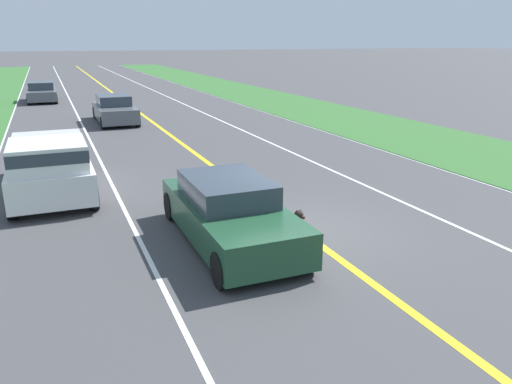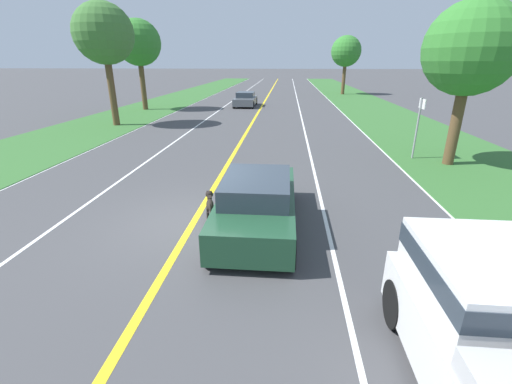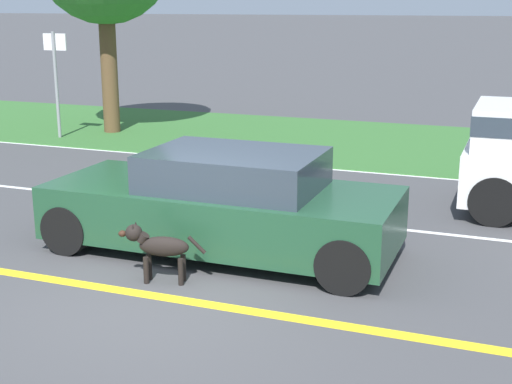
# 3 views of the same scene
# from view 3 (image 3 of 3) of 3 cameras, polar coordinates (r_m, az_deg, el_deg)

# --- Properties ---
(ground_plane) EXTENTS (400.00, 400.00, 0.00)m
(ground_plane) POSITION_cam_3_polar(r_m,az_deg,el_deg) (8.30, -7.72, -8.31)
(ground_plane) COLOR #424244
(centre_divider_line) EXTENTS (0.18, 160.00, 0.01)m
(centre_divider_line) POSITION_cam_3_polar(r_m,az_deg,el_deg) (8.30, -7.72, -8.28)
(centre_divider_line) COLOR yellow
(centre_divider_line) RESTS_ON ground
(lane_edge_line_right) EXTENTS (0.14, 160.00, 0.01)m
(lane_edge_line_right) POSITION_cam_3_polar(r_m,az_deg,el_deg) (14.54, 5.47, 1.90)
(lane_edge_line_right) COLOR white
(lane_edge_line_right) RESTS_ON ground
(lane_dash_same_dir) EXTENTS (0.10, 160.00, 0.01)m
(lane_dash_same_dir) POSITION_cam_3_polar(r_m,az_deg,el_deg) (11.31, 0.72, -1.81)
(lane_dash_same_dir) COLOR white
(lane_dash_same_dir) RESTS_ON ground
(grass_verge_right) EXTENTS (6.00, 160.00, 0.03)m
(grass_verge_right) POSITION_cam_3_polar(r_m,az_deg,el_deg) (17.39, 8.13, 3.99)
(grass_verge_right) COLOR #33662D
(grass_verge_right) RESTS_ON ground
(ego_car) EXTENTS (1.89, 4.65, 1.39)m
(ego_car) POSITION_cam_3_polar(r_m,az_deg,el_deg) (9.49, -2.56, -1.00)
(ego_car) COLOR #1E472D
(ego_car) RESTS_ON ground
(dog) EXTENTS (0.37, 1.05, 0.73)m
(dog) POSITION_cam_3_polar(r_m,az_deg,el_deg) (8.57, -7.92, -4.29)
(dog) COLOR black
(dog) RESTS_ON ground
(street_sign) EXTENTS (0.11, 0.64, 2.60)m
(street_sign) POSITION_cam_3_polar(r_m,az_deg,el_deg) (18.20, -15.72, 9.22)
(street_sign) COLOR gray
(street_sign) RESTS_ON ground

